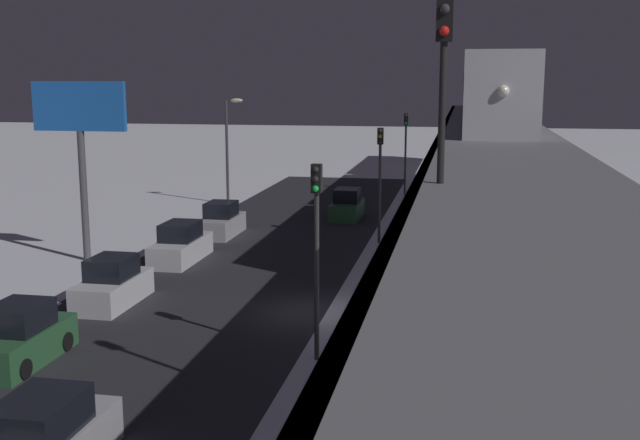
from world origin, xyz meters
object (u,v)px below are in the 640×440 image
sedan_white (181,245)px  sedan_white_2 (113,285)px  traffic_light_near (317,233)px  subway_train (485,86)px  commercial_billboard (80,124)px  traffic_light_far (406,142)px  sedan_green_2 (347,206)px  sedan_silver_2 (221,222)px  rail_signal (444,59)px  sedan_green (21,339)px  traffic_light_mid (380,168)px

sedan_white → sedan_white_2: 7.67m
sedan_white → traffic_light_near: bearing=127.1°
subway_train → commercial_billboard: 29.92m
traffic_light_near → traffic_light_far: size_ratio=1.00×
sedan_green_2 → sedan_silver_2: size_ratio=0.98×
sedan_white → subway_train: bearing=-125.1°
rail_signal → sedan_white: rail_signal is taller
sedan_green_2 → traffic_light_near: 26.04m
sedan_white_2 → traffic_light_far: bearing=-106.1°
sedan_green → sedan_silver_2: bearing=-90.0°
sedan_green_2 → rail_signal: bearing=-77.7°
rail_signal → sedan_white_2: rail_signal is taller
traffic_light_near → traffic_light_mid: (0.00, -18.44, 0.00)m
sedan_green → traffic_light_mid: (-9.30, -20.45, 3.41)m
sedan_green_2 → traffic_light_near: size_ratio=0.64×
sedan_silver_2 → traffic_light_mid: bearing=177.4°
sedan_white → traffic_light_mid: 11.66m
rail_signal → sedan_green_2: bearing=-77.7°
rail_signal → traffic_light_far: (4.00, -42.99, -5.23)m
sedan_white_2 → sedan_silver_2: same height
commercial_billboard → traffic_light_mid: bearing=-154.1°
traffic_light_mid → sedan_green: bearing=65.5°
traffic_light_far → sedan_green_2: bearing=75.5°
subway_train → sedan_green: size_ratio=13.56×
rail_signal → sedan_silver_2: bearing=-62.0°
subway_train → rail_signal: (1.86, 40.00, 0.95)m
sedan_green → traffic_light_mid: traffic_light_mid is taller
sedan_white → sedan_white_2: same height
sedan_green → traffic_light_near: (-9.30, -2.01, 3.41)m
sedan_white → traffic_light_near: size_ratio=0.74×
sedan_white → traffic_light_near: 15.78m
sedan_green → sedan_white_2: size_ratio=0.98×
sedan_green_2 → sedan_white: size_ratio=0.86×
sedan_green → sedan_silver_2: size_ratio=0.98×
sedan_white_2 → traffic_light_near: (-9.30, 4.61, 3.40)m
subway_train → traffic_light_near: size_ratio=8.67×
sedan_green → sedan_white_2: bearing=-90.0°
sedan_green → traffic_light_mid: size_ratio=0.64×
commercial_billboard → sedan_white_2: bearing=124.1°
sedan_green → traffic_light_far: (-9.30, -38.89, 3.41)m
subway_train → sedan_silver_2: (15.16, 15.03, -7.69)m
sedan_green → traffic_light_near: size_ratio=0.64×
rail_signal → traffic_light_mid: size_ratio=0.62×
sedan_white_2 → sedan_silver_2: bearing=-90.0°
rail_signal → sedan_white_2: size_ratio=0.96×
subway_train → commercial_billboard: (19.90, 22.28, -1.65)m
traffic_light_far → subway_train: bearing=153.0°
subway_train → traffic_light_mid: (5.86, 15.45, -4.29)m
traffic_light_near → traffic_light_far: 36.88m
sedan_white → traffic_light_near: (-9.30, 12.28, 3.40)m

